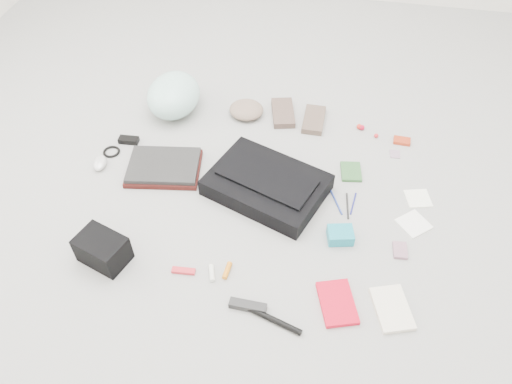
% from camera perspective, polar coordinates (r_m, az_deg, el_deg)
% --- Properties ---
extents(ground_plane, '(4.00, 4.00, 0.00)m').
position_cam_1_polar(ground_plane, '(2.25, 0.00, -0.86)').
color(ground_plane, gray).
extents(messenger_bag, '(0.60, 0.51, 0.08)m').
position_cam_1_polar(messenger_bag, '(2.25, 1.23, 0.82)').
color(messenger_bag, black).
rests_on(messenger_bag, ground_plane).
extents(bag_flap, '(0.47, 0.33, 0.01)m').
position_cam_1_polar(bag_flap, '(2.22, 1.25, 1.66)').
color(bag_flap, black).
rests_on(bag_flap, messenger_bag).
extents(laptop_sleeve, '(0.37, 0.30, 0.02)m').
position_cam_1_polar(laptop_sleeve, '(2.41, -10.45, 2.66)').
color(laptop_sleeve, '#3D110F').
rests_on(laptop_sleeve, ground_plane).
extents(laptop, '(0.36, 0.28, 0.02)m').
position_cam_1_polar(laptop, '(2.39, -10.53, 3.05)').
color(laptop, black).
rests_on(laptop, laptop_sleeve).
extents(bike_helmet, '(0.28, 0.34, 0.20)m').
position_cam_1_polar(bike_helmet, '(2.69, -9.40, 10.86)').
color(bike_helmet, '#B9F1E5').
rests_on(bike_helmet, ground_plane).
extents(beanie, '(0.21, 0.20, 0.06)m').
position_cam_1_polar(beanie, '(2.67, -1.11, 9.39)').
color(beanie, '#836B5A').
rests_on(beanie, ground_plane).
extents(mitten_left, '(0.16, 0.24, 0.03)m').
position_cam_1_polar(mitten_left, '(2.68, 3.11, 9.02)').
color(mitten_left, brown).
rests_on(mitten_left, ground_plane).
extents(mitten_right, '(0.11, 0.21, 0.03)m').
position_cam_1_polar(mitten_right, '(2.65, 6.63, 8.21)').
color(mitten_right, brown).
rests_on(mitten_right, ground_plane).
extents(power_brick, '(0.10, 0.05, 0.03)m').
position_cam_1_polar(power_brick, '(2.59, -14.34, 5.77)').
color(power_brick, black).
rests_on(power_brick, ground_plane).
extents(cable_coil, '(0.10, 0.10, 0.01)m').
position_cam_1_polar(cable_coil, '(2.56, -16.19, 4.45)').
color(cable_coil, black).
rests_on(cable_coil, ground_plane).
extents(mouse, '(0.08, 0.11, 0.04)m').
position_cam_1_polar(mouse, '(2.50, -17.42, 3.18)').
color(mouse, silver).
rests_on(mouse, ground_plane).
extents(camera_bag, '(0.23, 0.19, 0.12)m').
position_cam_1_polar(camera_bag, '(2.09, -17.13, -6.29)').
color(camera_bag, black).
rests_on(camera_bag, ground_plane).
extents(multitool, '(0.10, 0.03, 0.01)m').
position_cam_1_polar(multitool, '(2.03, -8.28, -8.91)').
color(multitool, red).
rests_on(multitool, ground_plane).
extents(toiletry_tube_white, '(0.04, 0.08, 0.02)m').
position_cam_1_polar(toiletry_tube_white, '(2.01, -5.08, -9.21)').
color(toiletry_tube_white, silver).
rests_on(toiletry_tube_white, ground_plane).
extents(toiletry_tube_orange, '(0.03, 0.08, 0.02)m').
position_cam_1_polar(toiletry_tube_orange, '(2.01, -3.32, -8.94)').
color(toiletry_tube_orange, orange).
rests_on(toiletry_tube_orange, ground_plane).
extents(u_lock, '(0.14, 0.04, 0.03)m').
position_cam_1_polar(u_lock, '(1.92, -0.94, -12.88)').
color(u_lock, black).
rests_on(u_lock, ground_plane).
extents(bike_pump, '(0.25, 0.10, 0.02)m').
position_cam_1_polar(bike_pump, '(1.90, 1.62, -14.21)').
color(bike_pump, black).
rests_on(bike_pump, ground_plane).
extents(book_red, '(0.18, 0.22, 0.02)m').
position_cam_1_polar(book_red, '(1.95, 9.26, -12.40)').
color(book_red, red).
rests_on(book_red, ground_plane).
extents(book_white, '(0.18, 0.22, 0.02)m').
position_cam_1_polar(book_white, '(1.99, 15.28, -12.74)').
color(book_white, beige).
rests_on(book_white, ground_plane).
extents(notepad, '(0.11, 0.14, 0.01)m').
position_cam_1_polar(notepad, '(2.40, 10.80, 2.30)').
color(notepad, '#2E5B2D').
rests_on(notepad, ground_plane).
extents(pen_blue, '(0.07, 0.14, 0.01)m').
position_cam_1_polar(pen_blue, '(2.26, 9.13, -1.10)').
color(pen_blue, navy).
rests_on(pen_blue, ground_plane).
extents(pen_black, '(0.03, 0.15, 0.01)m').
position_cam_1_polar(pen_black, '(2.26, 10.41, -1.57)').
color(pen_black, black).
rests_on(pen_black, ground_plane).
extents(pen_navy, '(0.02, 0.13, 0.01)m').
position_cam_1_polar(pen_navy, '(2.27, 11.06, -1.30)').
color(pen_navy, navy).
rests_on(pen_navy, ground_plane).
extents(accordion_wallet, '(0.12, 0.11, 0.05)m').
position_cam_1_polar(accordion_wallet, '(2.12, 9.61, -4.88)').
color(accordion_wallet, teal).
rests_on(accordion_wallet, ground_plane).
extents(card_deck, '(0.06, 0.09, 0.02)m').
position_cam_1_polar(card_deck, '(2.15, 16.14, -6.42)').
color(card_deck, gray).
rests_on(card_deck, ground_plane).
extents(napkin_top, '(0.13, 0.13, 0.01)m').
position_cam_1_polar(napkin_top, '(2.37, 18.03, -0.70)').
color(napkin_top, white).
rests_on(napkin_top, ground_plane).
extents(napkin_bottom, '(0.17, 0.17, 0.01)m').
position_cam_1_polar(napkin_bottom, '(2.26, 17.58, -3.49)').
color(napkin_bottom, white).
rests_on(napkin_bottom, ground_plane).
extents(lollipop_a, '(0.03, 0.03, 0.03)m').
position_cam_1_polar(lollipop_a, '(2.65, 11.71, 7.33)').
color(lollipop_a, red).
rests_on(lollipop_a, ground_plane).
extents(lollipop_b, '(0.03, 0.03, 0.03)m').
position_cam_1_polar(lollipop_b, '(2.64, 12.02, 7.22)').
color(lollipop_b, red).
rests_on(lollipop_b, ground_plane).
extents(lollipop_c, '(0.03, 0.03, 0.02)m').
position_cam_1_polar(lollipop_c, '(2.61, 13.58, 6.28)').
color(lollipop_c, red).
rests_on(lollipop_c, ground_plane).
extents(altoids_tin, '(0.08, 0.06, 0.02)m').
position_cam_1_polar(altoids_tin, '(2.62, 16.33, 5.63)').
color(altoids_tin, '#AD3318').
rests_on(altoids_tin, ground_plane).
extents(stamp_sheet, '(0.05, 0.06, 0.00)m').
position_cam_1_polar(stamp_sheet, '(2.55, 15.59, 4.20)').
color(stamp_sheet, '#9F7B94').
rests_on(stamp_sheet, ground_plane).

